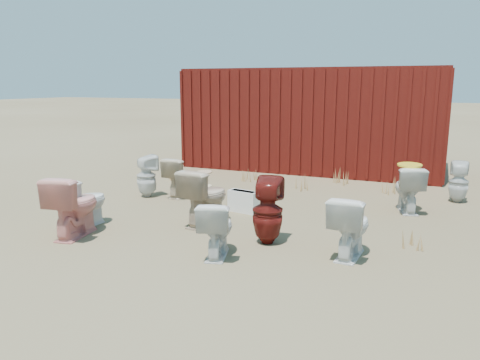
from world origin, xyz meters
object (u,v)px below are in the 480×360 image
at_px(toilet_front_maroon, 268,211).
at_px(toilet_back_beige_left, 181,177).
at_px(toilet_front_a, 84,202).
at_px(toilet_back_beige_right, 205,197).
at_px(toilet_front_c, 216,228).
at_px(toilet_front_pink, 74,205).
at_px(loose_tank, 243,201).
at_px(toilet_back_a, 146,176).
at_px(toilet_back_e, 459,182).
at_px(toilet_front_e, 350,226).
at_px(shipping_container, 314,119).
at_px(toilet_back_yellowlid, 408,189).

xyz_separation_m(toilet_front_maroon, toilet_back_beige_left, (-2.36, 1.82, -0.07)).
bearing_deg(toilet_front_a, toilet_front_maroon, -168.32).
relative_size(toilet_back_beige_left, toilet_back_beige_right, 0.86).
xyz_separation_m(toilet_front_c, toilet_front_maroon, (0.41, 0.67, 0.09)).
distance_m(toilet_front_pink, loose_tank, 2.63).
bearing_deg(toilet_back_a, toilet_back_e, -131.36).
bearing_deg(toilet_back_a, toilet_front_pink, 129.35).
height_order(toilet_front_c, toilet_back_beige_left, toilet_back_beige_left).
bearing_deg(toilet_back_beige_right, loose_tank, -99.07).
bearing_deg(toilet_front_e, toilet_front_a, 7.74).
xyz_separation_m(toilet_back_beige_right, toilet_back_e, (3.48, 2.92, -0.06)).
relative_size(shipping_container, toilet_front_maroon, 6.86).
distance_m(toilet_front_c, toilet_back_e, 4.87).
relative_size(toilet_back_beige_right, loose_tank, 1.69).
relative_size(toilet_front_a, toilet_front_e, 0.97).
height_order(toilet_back_a, toilet_back_e, toilet_back_a).
height_order(toilet_back_beige_right, loose_tank, toilet_back_beige_right).
distance_m(shipping_container, toilet_back_e, 4.13).
xyz_separation_m(toilet_front_pink, toilet_back_beige_right, (1.40, 1.17, -0.00)).
xyz_separation_m(toilet_front_c, loose_tank, (-0.46, 1.95, -0.17)).
relative_size(toilet_back_yellowlid, loose_tank, 1.52).
bearing_deg(toilet_front_pink, toilet_back_beige_right, -149.95).
bearing_deg(toilet_back_beige_left, toilet_back_yellowlid, -169.10).
height_order(toilet_front_e, toilet_back_yellowlid, toilet_front_e).
relative_size(toilet_front_c, toilet_back_yellowlid, 0.92).
bearing_deg(loose_tank, toilet_back_beige_left, 171.00).
bearing_deg(toilet_back_e, toilet_front_c, 55.03).
distance_m(toilet_front_pink, toilet_back_e, 6.36).
relative_size(toilet_front_maroon, toilet_back_beige_left, 1.20).
bearing_deg(toilet_front_e, toilet_back_a, -18.39).
bearing_deg(toilet_back_e, toilet_back_beige_left, 17.45).
bearing_deg(toilet_front_e, toilet_front_pink, 14.33).
relative_size(toilet_front_c, toilet_front_e, 0.91).
bearing_deg(toilet_front_c, toilet_front_pink, -13.94).
bearing_deg(shipping_container, toilet_front_pink, -104.10).
xyz_separation_m(toilet_back_a, toilet_back_e, (5.26, 1.80, -0.03)).
bearing_deg(toilet_front_a, shipping_container, -102.05).
distance_m(shipping_container, toilet_front_a, 6.43).
relative_size(toilet_back_a, toilet_back_beige_left, 1.06).
height_order(toilet_front_a, toilet_back_a, toilet_back_a).
xyz_separation_m(shipping_container, toilet_back_e, (3.24, -2.43, -0.84)).
height_order(toilet_front_pink, toilet_back_beige_left, toilet_front_pink).
bearing_deg(toilet_back_beige_left, toilet_back_e, -159.09).
relative_size(toilet_back_e, loose_tank, 1.45).
bearing_deg(toilet_back_yellowlid, toilet_front_a, 16.13).
bearing_deg(shipping_container, toilet_back_beige_right, -92.57).
height_order(shipping_container, toilet_front_c, shipping_container).
bearing_deg(toilet_back_beige_left, toilet_back_a, 29.41).
xyz_separation_m(toilet_back_yellowlid, loose_tank, (-2.44, -1.09, -0.20)).
bearing_deg(shipping_container, toilet_back_yellowlid, -54.16).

